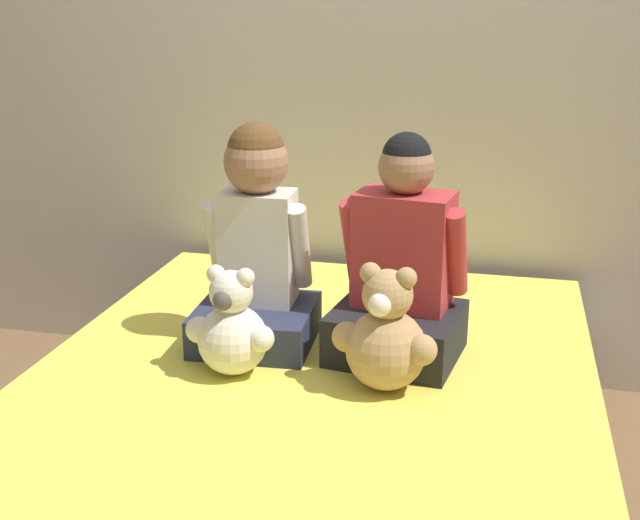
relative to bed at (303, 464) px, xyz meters
name	(u,v)px	position (x,y,z in m)	size (l,w,h in m)	color
wall_behind_bed	(379,39)	(0.00, 1.11, 1.03)	(8.00, 0.06, 2.50)	beige
bed	(303,464)	(0.00, 0.00, 0.00)	(1.50, 2.03, 0.44)	#473828
child_on_left	(257,248)	(-0.20, 0.28, 0.50)	(0.34, 0.33, 0.63)	#282D47
child_on_right	(401,270)	(0.21, 0.28, 0.46)	(0.38, 0.35, 0.62)	black
teddy_bear_held_by_left_child	(232,329)	(-0.20, 0.05, 0.35)	(0.25, 0.19, 0.29)	silver
teddy_bear_held_by_right_child	(386,337)	(0.20, 0.05, 0.36)	(0.27, 0.21, 0.33)	tan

